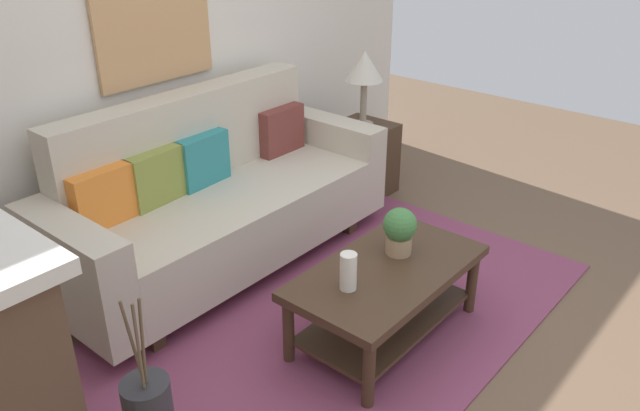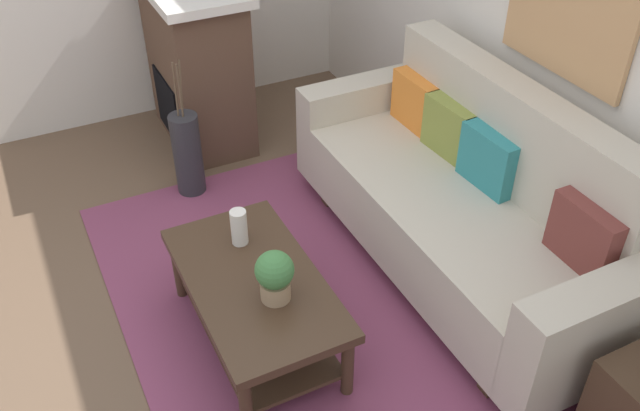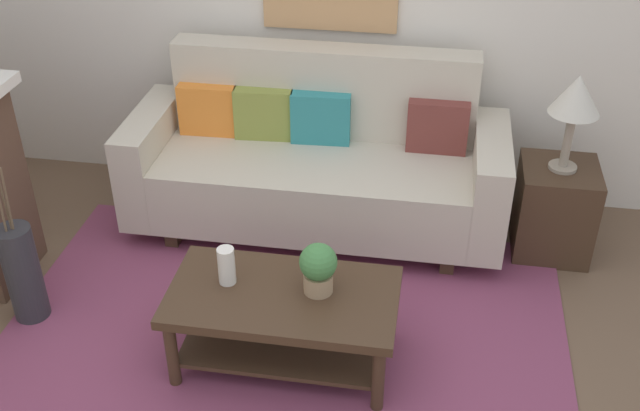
{
  "view_description": "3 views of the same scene",
  "coord_description": "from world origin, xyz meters",
  "px_view_note": "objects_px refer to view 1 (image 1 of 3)",
  "views": [
    {
      "loc": [
        -2.32,
        -1.33,
        2.19
      ],
      "look_at": [
        0.0,
        0.63,
        0.67
      ],
      "focal_mm": 35.71,
      "sensor_mm": 36.0,
      "label": 1
    },
    {
      "loc": [
        2.32,
        -0.57,
        2.67
      ],
      "look_at": [
        -0.22,
        0.69,
        0.53
      ],
      "focal_mm": 38.33,
      "sensor_mm": 36.0,
      "label": 2
    },
    {
      "loc": [
        0.68,
        -2.56,
        2.75
      ],
      "look_at": [
        0.1,
        0.96,
        0.45
      ],
      "focal_mm": 42.99,
      "sensor_mm": 36.0,
      "label": 3
    }
  ],
  "objects_px": {
    "throw_pillow_maroon": "(281,130)",
    "throw_pillow_olive": "(155,177)",
    "side_table": "(362,159)",
    "table_lamp": "(364,69)",
    "coffee_table": "(386,286)",
    "throw_pillow_teal": "(202,160)",
    "throw_pillow_orange": "(102,198)",
    "potted_plant_tabletop": "(400,230)",
    "framed_painting": "(154,23)",
    "tabletop_vase": "(348,271)",
    "couch": "(219,201)"
  },
  "relations": [
    {
      "from": "potted_plant_tabletop",
      "to": "side_table",
      "type": "xyz_separation_m",
      "value": [
        1.22,
        1.16,
        -0.29
      ]
    },
    {
      "from": "couch",
      "to": "table_lamp",
      "type": "relative_size",
      "value": 3.96
    },
    {
      "from": "throw_pillow_orange",
      "to": "potted_plant_tabletop",
      "type": "height_order",
      "value": "throw_pillow_orange"
    },
    {
      "from": "table_lamp",
      "to": "framed_painting",
      "type": "distance_m",
      "value": 1.59
    },
    {
      "from": "throw_pillow_olive",
      "to": "table_lamp",
      "type": "distance_m",
      "value": 1.82
    },
    {
      "from": "couch",
      "to": "coffee_table",
      "type": "bearing_deg",
      "value": -88.03
    },
    {
      "from": "throw_pillow_orange",
      "to": "throw_pillow_maroon",
      "type": "distance_m",
      "value": 1.41
    },
    {
      "from": "potted_plant_tabletop",
      "to": "coffee_table",
      "type": "bearing_deg",
      "value": -165.11
    },
    {
      "from": "throw_pillow_teal",
      "to": "table_lamp",
      "type": "xyz_separation_m",
      "value": [
        1.43,
        -0.18,
        0.31
      ]
    },
    {
      "from": "throw_pillow_maroon",
      "to": "throw_pillow_orange",
      "type": "bearing_deg",
      "value": 180.0
    },
    {
      "from": "throw_pillow_maroon",
      "to": "tabletop_vase",
      "type": "relative_size",
      "value": 1.85
    },
    {
      "from": "throw_pillow_teal",
      "to": "coffee_table",
      "type": "height_order",
      "value": "throw_pillow_teal"
    },
    {
      "from": "throw_pillow_olive",
      "to": "framed_painting",
      "type": "distance_m",
      "value": 0.93
    },
    {
      "from": "throw_pillow_olive",
      "to": "potted_plant_tabletop",
      "type": "distance_m",
      "value": 1.45
    },
    {
      "from": "throw_pillow_orange",
      "to": "potted_plant_tabletop",
      "type": "distance_m",
      "value": 1.62
    },
    {
      "from": "throw_pillow_olive",
      "to": "throw_pillow_maroon",
      "type": "height_order",
      "value": "same"
    },
    {
      "from": "couch",
      "to": "throw_pillow_maroon",
      "type": "bearing_deg",
      "value": 10.08
    },
    {
      "from": "throw_pillow_orange",
      "to": "tabletop_vase",
      "type": "height_order",
      "value": "throw_pillow_orange"
    },
    {
      "from": "couch",
      "to": "framed_painting",
      "type": "relative_size",
      "value": 2.76
    },
    {
      "from": "coffee_table",
      "to": "tabletop_vase",
      "type": "xyz_separation_m",
      "value": [
        -0.28,
        0.04,
        0.21
      ]
    },
    {
      "from": "framed_painting",
      "to": "tabletop_vase",
      "type": "bearing_deg",
      "value": -98.05
    },
    {
      "from": "throw_pillow_olive",
      "to": "table_lamp",
      "type": "xyz_separation_m",
      "value": [
        1.78,
        -0.18,
        0.31
      ]
    },
    {
      "from": "tabletop_vase",
      "to": "side_table",
      "type": "xyz_separation_m",
      "value": [
        1.67,
        1.16,
        -0.25
      ]
    },
    {
      "from": "coffee_table",
      "to": "table_lamp",
      "type": "xyz_separation_m",
      "value": [
        1.39,
        1.2,
        0.68
      ]
    },
    {
      "from": "couch",
      "to": "side_table",
      "type": "relative_size",
      "value": 4.03
    },
    {
      "from": "couch",
      "to": "coffee_table",
      "type": "relative_size",
      "value": 2.05
    },
    {
      "from": "throw_pillow_olive",
      "to": "side_table",
      "type": "xyz_separation_m",
      "value": [
        1.78,
        -0.18,
        -0.4
      ]
    },
    {
      "from": "framed_painting",
      "to": "side_table",
      "type": "bearing_deg",
      "value": -19.93
    },
    {
      "from": "side_table",
      "to": "table_lamp",
      "type": "relative_size",
      "value": 0.98
    },
    {
      "from": "couch",
      "to": "tabletop_vase",
      "type": "bearing_deg",
      "value": -101.08
    },
    {
      "from": "tabletop_vase",
      "to": "table_lamp",
      "type": "height_order",
      "value": "table_lamp"
    },
    {
      "from": "framed_painting",
      "to": "table_lamp",
      "type": "bearing_deg",
      "value": -19.93
    },
    {
      "from": "throw_pillow_olive",
      "to": "throw_pillow_maroon",
      "type": "xyz_separation_m",
      "value": [
        1.06,
        0.0,
        0.0
      ]
    },
    {
      "from": "couch",
      "to": "throw_pillow_orange",
      "type": "distance_m",
      "value": 0.76
    },
    {
      "from": "throw_pillow_maroon",
      "to": "throw_pillow_olive",
      "type": "bearing_deg",
      "value": 180.0
    },
    {
      "from": "throw_pillow_maroon",
      "to": "table_lamp",
      "type": "bearing_deg",
      "value": -13.76
    },
    {
      "from": "throw_pillow_olive",
      "to": "coffee_table",
      "type": "height_order",
      "value": "throw_pillow_olive"
    },
    {
      "from": "tabletop_vase",
      "to": "potted_plant_tabletop",
      "type": "relative_size",
      "value": 0.74
    },
    {
      "from": "throw_pillow_maroon",
      "to": "table_lamp",
      "type": "height_order",
      "value": "table_lamp"
    },
    {
      "from": "couch",
      "to": "throw_pillow_olive",
      "type": "xyz_separation_m",
      "value": [
        -0.35,
        0.13,
        0.25
      ]
    },
    {
      "from": "couch",
      "to": "throw_pillow_teal",
      "type": "height_order",
      "value": "couch"
    },
    {
      "from": "throw_pillow_maroon",
      "to": "side_table",
      "type": "relative_size",
      "value": 0.64
    },
    {
      "from": "tabletop_vase",
      "to": "coffee_table",
      "type": "bearing_deg",
      "value": -8.14
    },
    {
      "from": "tabletop_vase",
      "to": "framed_painting",
      "type": "relative_size",
      "value": 0.24
    },
    {
      "from": "throw_pillow_teal",
      "to": "framed_painting",
      "type": "xyz_separation_m",
      "value": [
        0.0,
        0.34,
        0.78
      ]
    },
    {
      "from": "coffee_table",
      "to": "side_table",
      "type": "height_order",
      "value": "side_table"
    },
    {
      "from": "tabletop_vase",
      "to": "table_lamp",
      "type": "bearing_deg",
      "value": 34.83
    },
    {
      "from": "side_table",
      "to": "table_lamp",
      "type": "xyz_separation_m",
      "value": [
        0.0,
        0.0,
        0.71
      ]
    },
    {
      "from": "potted_plant_tabletop",
      "to": "tabletop_vase",
      "type": "bearing_deg",
      "value": -179.55
    },
    {
      "from": "throw_pillow_olive",
      "to": "coffee_table",
      "type": "distance_m",
      "value": 1.48
    }
  ]
}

